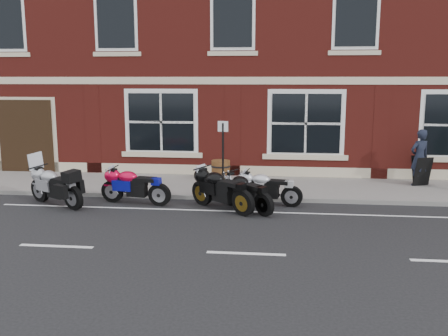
{
  "coord_description": "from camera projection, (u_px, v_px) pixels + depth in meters",
  "views": [
    {
      "loc": [
        0.63,
        -12.57,
        3.49
      ],
      "look_at": [
        -0.96,
        1.6,
        0.91
      ],
      "focal_mm": 40.0,
      "sensor_mm": 36.0,
      "label": 1
    }
  ],
  "objects": [
    {
      "name": "moto_naked_black",
      "position": [
        246.0,
        191.0,
        13.28
      ],
      "size": [
        1.51,
        1.54,
        0.91
      ],
      "rotation": [
        0.0,
        0.0,
        0.77
      ],
      "color": "black",
      "rests_on": "ground"
    },
    {
      "name": "pedestrian_left",
      "position": [
        419.0,
        158.0,
        15.72
      ],
      "size": [
        0.77,
        0.67,
        1.79
      ],
      "primitive_type": "imported",
      "rotation": [
        0.0,
        0.0,
        3.58
      ],
      "color": "black",
      "rests_on": "sidewalk"
    },
    {
      "name": "sidewalk",
      "position": [
        259.0,
        187.0,
        15.9
      ],
      "size": [
        30.0,
        3.0,
        0.12
      ],
      "primitive_type": "cube",
      "color": "slate",
      "rests_on": "ground"
    },
    {
      "name": "moto_sport_red",
      "position": [
        134.0,
        185.0,
        13.94
      ],
      "size": [
        2.08,
        0.51,
        0.94
      ],
      "rotation": [
        0.0,
        0.0,
        1.39
      ],
      "color": "black",
      "rests_on": "ground"
    },
    {
      "name": "moto_sport_black",
      "position": [
        222.0,
        188.0,
        13.31
      ],
      "size": [
        1.84,
        1.54,
        1.02
      ],
      "rotation": [
        0.0,
        0.0,
        0.89
      ],
      "color": "black",
      "rests_on": "ground"
    },
    {
      "name": "a_board_sign",
      "position": [
        421.0,
        171.0,
        15.82
      ],
      "size": [
        0.66,
        0.55,
        0.94
      ],
      "primitive_type": null,
      "rotation": [
        0.0,
        0.0,
        0.35
      ],
      "color": "black",
      "rests_on": "sidewalk"
    },
    {
      "name": "pub_building",
      "position": [
        268.0,
        21.0,
        22.18
      ],
      "size": [
        24.0,
        12.0,
        12.0
      ],
      "primitive_type": "cube",
      "color": "maroon",
      "rests_on": "ground"
    },
    {
      "name": "ground",
      "position": [
        254.0,
        214.0,
        12.98
      ],
      "size": [
        80.0,
        80.0,
        0.0
      ],
      "primitive_type": "plane",
      "color": "black",
      "rests_on": "ground"
    },
    {
      "name": "moto_sport_silver",
      "position": [
        267.0,
        187.0,
        13.84
      ],
      "size": [
        1.93,
        0.53,
        0.87
      ],
      "rotation": [
        0.0,
        0.0,
        1.36
      ],
      "color": "black",
      "rests_on": "ground"
    },
    {
      "name": "barrel_planter",
      "position": [
        221.0,
        171.0,
        16.36
      ],
      "size": [
        0.64,
        0.64,
        0.71
      ],
      "color": "#463312",
      "rests_on": "sidewalk"
    },
    {
      "name": "parking_sign",
      "position": [
        223.0,
        153.0,
        14.36
      ],
      "size": [
        0.3,
        0.07,
        2.16
      ],
      "rotation": [
        0.0,
        0.0,
        -0.18
      ],
      "color": "black",
      "rests_on": "sidewalk"
    },
    {
      "name": "moto_touring_silver",
      "position": [
        55.0,
        185.0,
        13.78
      ],
      "size": [
        1.96,
        1.21,
        1.43
      ],
      "rotation": [
        0.0,
        0.0,
        1.05
      ],
      "color": "black",
      "rests_on": "ground"
    },
    {
      "name": "kerb",
      "position": [
        257.0,
        199.0,
        14.36
      ],
      "size": [
        30.0,
        0.16,
        0.12
      ],
      "primitive_type": "cube",
      "color": "slate",
      "rests_on": "ground"
    }
  ]
}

